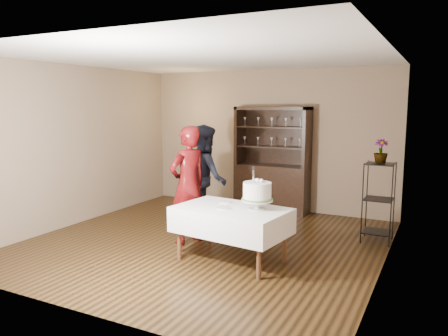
{
  "coord_description": "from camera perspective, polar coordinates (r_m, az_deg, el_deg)",
  "views": [
    {
      "loc": [
        3.1,
        -5.49,
        2.05
      ],
      "look_at": [
        0.26,
        0.1,
        1.13
      ],
      "focal_mm": 35.0,
      "sensor_mm": 36.0,
      "label": 1
    }
  ],
  "objects": [
    {
      "name": "potted_plant",
      "position": [
        6.82,
        19.8,
        2.09
      ],
      "size": [
        0.23,
        0.23,
        0.35
      ],
      "primitive_type": "imported",
      "rotation": [
        0.0,
        0.0,
        0.17
      ],
      "color": "#497236",
      "rests_on": "plant_etagere"
    },
    {
      "name": "cake_table",
      "position": [
        5.72,
        0.96,
        -6.87
      ],
      "size": [
        1.54,
        1.06,
        0.72
      ],
      "rotation": [
        0.0,
        0.0,
        -0.13
      ],
      "color": "silver",
      "rests_on": "floor"
    },
    {
      "name": "china_hutch",
      "position": [
        8.39,
        6.31,
        -1.19
      ],
      "size": [
        1.4,
        0.48,
        2.0
      ],
      "color": "black",
      "rests_on": "floor"
    },
    {
      "name": "plant_etagere",
      "position": [
        6.89,
        19.54,
        -3.84
      ],
      "size": [
        0.42,
        0.42,
        1.2
      ],
      "color": "black",
      "rests_on": "floor"
    },
    {
      "name": "cake",
      "position": [
        5.56,
        4.36,
        -3.2
      ],
      "size": [
        0.42,
        0.42,
        0.55
      ],
      "rotation": [
        0.0,
        0.0,
        0.18
      ],
      "color": "beige",
      "rests_on": "cake_table"
    },
    {
      "name": "woman",
      "position": [
        6.44,
        -4.7,
        -2.21
      ],
      "size": [
        0.62,
        0.74,
        1.74
      ],
      "primitive_type": "imported",
      "rotation": [
        0.0,
        0.0,
        -1.94
      ],
      "color": "#3C050B",
      "rests_on": "floor"
    },
    {
      "name": "wall_right",
      "position": [
        5.57,
        20.5,
        0.61
      ],
      "size": [
        0.02,
        5.0,
        2.7
      ],
      "primitive_type": "cube",
      "color": "#726149",
      "rests_on": "floor"
    },
    {
      "name": "ceiling",
      "position": [
        6.34,
        -2.59,
        14.24
      ],
      "size": [
        5.0,
        5.0,
        0.0
      ],
      "primitive_type": "plane",
      "rotation": [
        3.14,
        0.0,
        0.0
      ],
      "color": "silver",
      "rests_on": "back_wall"
    },
    {
      "name": "back_wall",
      "position": [
        8.6,
        5.72,
        3.66
      ],
      "size": [
        5.0,
        0.02,
        2.7
      ],
      "primitive_type": "cube",
      "color": "#726149",
      "rests_on": "floor"
    },
    {
      "name": "floor",
      "position": [
        6.64,
        -2.43,
        -9.64
      ],
      "size": [
        5.0,
        5.0,
        0.0
      ],
      "primitive_type": "plane",
      "color": "black",
      "rests_on": "ground"
    },
    {
      "name": "plate_near",
      "position": [
        5.64,
        -0.03,
        -5.25
      ],
      "size": [
        0.2,
        0.2,
        0.01
      ],
      "primitive_type": "cylinder",
      "rotation": [
        0.0,
        0.0,
        0.02
      ],
      "color": "beige",
      "rests_on": "cake_table"
    },
    {
      "name": "wall_left",
      "position": [
        7.88,
        -18.57,
        2.84
      ],
      "size": [
        0.02,
        5.0,
        2.7
      ],
      "primitive_type": "cube",
      "color": "#726149",
      "rests_on": "floor"
    },
    {
      "name": "plate_far",
      "position": [
        5.98,
        0.22,
        -4.45
      ],
      "size": [
        0.19,
        0.19,
        0.01
      ],
      "primitive_type": "cylinder",
      "rotation": [
        0.0,
        0.0,
        0.12
      ],
      "color": "beige",
      "rests_on": "cake_table"
    },
    {
      "name": "man",
      "position": [
        7.13,
        -2.47,
        -1.23
      ],
      "size": [
        1.04,
        1.06,
        1.72
      ],
      "primitive_type": "imported",
      "rotation": [
        0.0,
        0.0,
        2.3
      ],
      "color": "black",
      "rests_on": "floor"
    }
  ]
}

